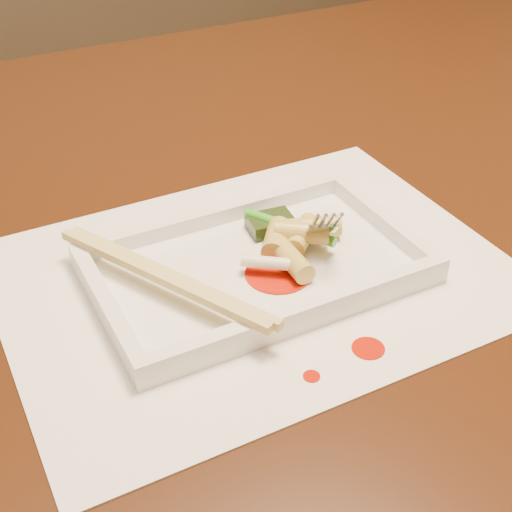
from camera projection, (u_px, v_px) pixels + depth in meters
name	position (u px, v px, depth m)	size (l,w,h in m)	color
table	(235.00, 268.00, 0.76)	(1.40, 0.90, 0.75)	black
placemat	(256.00, 275.00, 0.58)	(0.40, 0.30, 0.00)	white
sauce_splatter_a	(368.00, 348.00, 0.51)	(0.02, 0.02, 0.00)	#BD1605
sauce_splatter_b	(312.00, 376.00, 0.48)	(0.01, 0.01, 0.00)	#BD1605
plate_base	(256.00, 270.00, 0.58)	(0.26, 0.16, 0.01)	white
plate_rim_far	(217.00, 215.00, 0.62)	(0.26, 0.01, 0.01)	white
plate_rim_near	(303.00, 312.00, 0.52)	(0.26, 0.01, 0.01)	white
plate_rim_left	(106.00, 305.00, 0.52)	(0.01, 0.14, 0.01)	white
plate_rim_right	(383.00, 220.00, 0.62)	(0.01, 0.14, 0.01)	white
veg_piece	(271.00, 223.00, 0.61)	(0.04, 0.03, 0.01)	black
scallion_white	(267.00, 262.00, 0.56)	(0.01, 0.01, 0.04)	#EAEACC
scallion_green	(289.00, 227.00, 0.60)	(0.01, 0.01, 0.09)	#299217
chopstick_a	(159.00, 277.00, 0.53)	(0.01, 0.20, 0.01)	#D4BD6A
chopstick_b	(169.00, 274.00, 0.54)	(0.01, 0.20, 0.01)	#D4BD6A
fork	(323.00, 156.00, 0.57)	(0.09, 0.10, 0.14)	silver
sauce_blob_0	(278.00, 274.00, 0.56)	(0.05, 0.05, 0.00)	#BD1605
rice_cake_0	(311.00, 228.00, 0.60)	(0.02, 0.02, 0.05)	#CCBF5F
rice_cake_1	(291.00, 259.00, 0.56)	(0.02, 0.02, 0.05)	#CCBF5F
rice_cake_2	(302.00, 233.00, 0.58)	(0.02, 0.02, 0.04)	#CCBF5F
rice_cake_3	(276.00, 239.00, 0.59)	(0.02, 0.02, 0.04)	#CCBF5F
rice_cake_4	(302.00, 235.00, 0.59)	(0.02, 0.02, 0.04)	#CCBF5F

